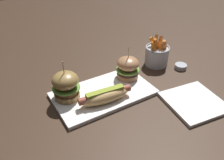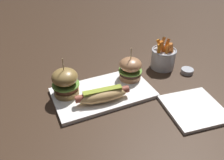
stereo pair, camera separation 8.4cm
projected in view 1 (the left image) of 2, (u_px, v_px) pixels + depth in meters
The scene contains 8 objects.
ground_plane at pixel (104, 95), 0.86m from camera, with size 3.00×3.00×0.00m, color #382619.
platter_main at pixel (104, 93), 0.85m from camera, with size 0.36×0.20×0.01m, color white.
hot_dog at pixel (105, 95), 0.79m from camera, with size 0.19×0.07×0.05m.
slider_left at pixel (66, 85), 0.80m from camera, with size 0.10×0.10×0.14m.
slider_right at pixel (128, 67), 0.91m from camera, with size 0.09×0.09×0.13m.
fries_bucket at pixel (157, 55), 1.02m from camera, with size 0.10×0.10×0.13m.
sauce_ramekin at pixel (181, 66), 1.01m from camera, with size 0.05×0.05×0.02m.
side_plate at pixel (194, 102), 0.81m from camera, with size 0.18×0.18×0.01m, color white.
Camera 1 is at (-0.32, -0.60, 0.53)m, focal length 37.51 mm.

